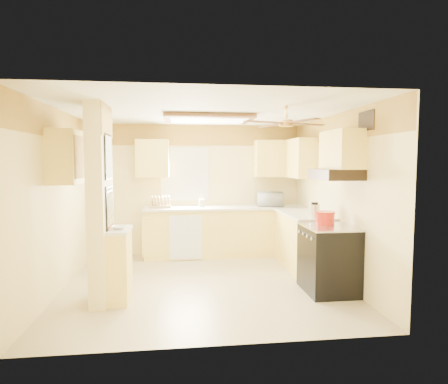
{
  "coord_description": "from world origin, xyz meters",
  "views": [
    {
      "loc": [
        -0.36,
        -5.39,
        1.79
      ],
      "look_at": [
        0.33,
        0.35,
        1.32
      ],
      "focal_mm": 30.0,
      "sensor_mm": 36.0,
      "label": 1
    }
  ],
  "objects": [
    {
      "name": "wall_back",
      "position": [
        0.0,
        1.9,
        1.25
      ],
      "size": [
        4.0,
        0.0,
        4.0
      ],
      "primitive_type": "plane",
      "rotation": [
        1.57,
        0.0,
        0.0
      ],
      "color": "#F6DF96",
      "rests_on": "floor"
    },
    {
      "name": "vent_grate",
      "position": [
        1.98,
        -0.9,
        2.3
      ],
      "size": [
        0.02,
        0.4,
        0.25
      ],
      "primitive_type": "cube",
      "color": "black",
      "rests_on": "wall_right"
    },
    {
      "name": "dutch_oven",
      "position": [
        1.66,
        -0.43,
        1.01
      ],
      "size": [
        0.27,
        0.27,
        0.18
      ],
      "color": "red",
      "rests_on": "stove"
    },
    {
      "name": "poster_menu",
      "position": [
        -1.24,
        -0.55,
        1.85
      ],
      "size": [
        0.02,
        0.42,
        0.57
      ],
      "color": "black",
      "rests_on": "partition_column"
    },
    {
      "name": "wall_front",
      "position": [
        0.0,
        -1.9,
        1.25
      ],
      "size": [
        4.0,
        0.0,
        4.0
      ],
      "primitive_type": "plane",
      "rotation": [
        -1.57,
        0.0,
        0.0
      ],
      "color": "#F6DF96",
      "rests_on": "floor"
    },
    {
      "name": "window",
      "position": [
        -0.25,
        1.89,
        1.55
      ],
      "size": [
        0.92,
        0.02,
        1.02
      ],
      "color": "white",
      "rests_on": "wall_back"
    },
    {
      "name": "floor",
      "position": [
        0.0,
        0.0,
        0.0
      ],
      "size": [
        4.0,
        4.0,
        0.0
      ],
      "primitive_type": "plane",
      "color": "tan",
      "rests_on": "ground"
    },
    {
      "name": "upper_cab_left_wall",
      "position": [
        -1.82,
        -0.25,
        1.85
      ],
      "size": [
        0.35,
        0.75,
        0.7
      ],
      "primitive_type": "cube",
      "color": "#FFDC72",
      "rests_on": "wall_left"
    },
    {
      "name": "kettle",
      "position": [
        1.68,
        0.05,
        1.05
      ],
      "size": [
        0.15,
        0.15,
        0.24
      ],
      "color": "silver",
      "rests_on": "countertop_right"
    },
    {
      "name": "wall_left",
      "position": [
        -2.0,
        0.0,
        1.25
      ],
      "size": [
        0.0,
        3.8,
        3.8
      ],
      "primitive_type": "plane",
      "rotation": [
        1.57,
        0.0,
        1.57
      ],
      "color": "#F6DF96",
      "rests_on": "floor"
    },
    {
      "name": "partition_column",
      "position": [
        -1.35,
        -0.55,
        1.25
      ],
      "size": [
        0.2,
        0.7,
        2.5
      ],
      "primitive_type": "cube",
      "color": "#F6DF96",
      "rests_on": "floor"
    },
    {
      "name": "countertop_right",
      "position": [
        1.69,
        0.6,
        0.92
      ],
      "size": [
        0.64,
        1.44,
        0.04
      ],
      "primitive_type": "cube",
      "color": "white",
      "rests_on": "lower_cabinets_right"
    },
    {
      "name": "ledge_top",
      "position": [
        -1.13,
        -0.55,
        0.92
      ],
      "size": [
        0.28,
        0.58,
        0.04
      ],
      "primitive_type": "cube",
      "color": "white",
      "rests_on": "partition_ledge"
    },
    {
      "name": "partition_ledge",
      "position": [
        -1.13,
        -0.55,
        0.45
      ],
      "size": [
        0.25,
        0.55,
        0.9
      ],
      "primitive_type": "cube",
      "color": "#FFDC72",
      "rests_on": "floor"
    },
    {
      "name": "microwave",
      "position": [
        1.37,
        1.59,
        1.08
      ],
      "size": [
        0.53,
        0.4,
        0.27
      ],
      "primitive_type": "imported",
      "rotation": [
        0.0,
        0.0,
        3.0
      ],
      "color": "white",
      "rests_on": "countertop_back"
    },
    {
      "name": "dish_rack",
      "position": [
        -0.71,
        1.61,
        1.02
      ],
      "size": [
        0.38,
        0.29,
        0.21
      ],
      "color": "#DBBD7E",
      "rests_on": "countertop_back"
    },
    {
      "name": "ceiling_fan",
      "position": [
        1.0,
        -0.7,
        2.29
      ],
      "size": [
        1.15,
        1.15,
        0.26
      ],
      "color": "gold",
      "rests_on": "ceiling"
    },
    {
      "name": "utensil_crock",
      "position": [
        0.06,
        1.66,
        1.01
      ],
      "size": [
        0.11,
        0.11,
        0.23
      ],
      "color": "white",
      "rests_on": "countertop_back"
    },
    {
      "name": "wall_right",
      "position": [
        2.0,
        0.0,
        1.25
      ],
      "size": [
        0.0,
        3.8,
        3.8
      ],
      "primitive_type": "plane",
      "rotation": [
        1.57,
        0.0,
        -1.57
      ],
      "color": "#F6DF96",
      "rests_on": "floor"
    },
    {
      "name": "lower_cabinets_back",
      "position": [
        0.5,
        1.6,
        0.45
      ],
      "size": [
        3.0,
        0.6,
        0.9
      ],
      "primitive_type": "cube",
      "color": "#FFDC72",
      "rests_on": "floor"
    },
    {
      "name": "upper_cab_right",
      "position": [
        1.82,
        1.25,
        1.85
      ],
      "size": [
        0.35,
        1.0,
        0.7
      ],
      "primitive_type": "cube",
      "color": "#FFDC72",
      "rests_on": "wall_right"
    },
    {
      "name": "range_hood",
      "position": [
        1.74,
        -0.55,
        1.62
      ],
      "size": [
        0.5,
        0.76,
        0.14
      ],
      "primitive_type": "cube",
      "color": "black",
      "rests_on": "upper_cab_over_stove"
    },
    {
      "name": "upper_cab_back_left",
      "position": [
        -0.85,
        1.72,
        1.85
      ],
      "size": [
        0.6,
        0.35,
        0.7
      ],
      "primitive_type": "cube",
      "color": "#FFDC72",
      "rests_on": "wall_back"
    },
    {
      "name": "dishwasher_panel",
      "position": [
        -0.25,
        1.29,
        0.43
      ],
      "size": [
        0.58,
        0.02,
        0.8
      ],
      "primitive_type": "cube",
      "color": "white",
      "rests_on": "lower_cabinets_back"
    },
    {
      "name": "poster_nashville",
      "position": [
        -1.24,
        -0.55,
        1.2
      ],
      "size": [
        0.02,
        0.42,
        0.57
      ],
      "color": "black",
      "rests_on": "partition_column"
    },
    {
      "name": "bowl",
      "position": [
        -1.12,
        -0.59,
        0.96
      ],
      "size": [
        0.2,
        0.2,
        0.05
      ],
      "primitive_type": "imported",
      "rotation": [
        0.0,
        0.0,
        -0.1
      ],
      "color": "white",
      "rests_on": "ledge_top"
    },
    {
      "name": "ceiling_light_panel",
      "position": [
        0.1,
        0.5,
        2.46
      ],
      "size": [
        1.35,
        0.95,
        0.06
      ],
      "color": "brown",
      "rests_on": "ceiling"
    },
    {
      "name": "stove",
      "position": [
        1.67,
        -0.55,
        0.46
      ],
      "size": [
        0.68,
        0.77,
        0.92
      ],
      "color": "black",
      "rests_on": "floor"
    },
    {
      "name": "ceiling",
      "position": [
        0.0,
        0.0,
        2.5
      ],
      "size": [
        4.0,
        4.0,
        0.0
      ],
      "primitive_type": "plane",
      "rotation": [
        3.14,
        0.0,
        0.0
      ],
      "color": "white",
      "rests_on": "wall_back"
    },
    {
      "name": "upper_cab_over_stove",
      "position": [
        1.82,
        -0.55,
        1.95
      ],
      "size": [
        0.35,
        0.76,
        0.52
      ],
      "primitive_type": "cube",
      "color": "#FFDC72",
      "rests_on": "wall_right"
    },
    {
      "name": "lower_cabinets_right",
      "position": [
        1.7,
        0.6,
        0.45
      ],
      "size": [
        0.6,
        1.4,
        0.9
      ],
      "primitive_type": "cube",
      "color": "#FFDC72",
      "rests_on": "floor"
    },
    {
      "name": "wallpaper_border",
      "position": [
        0.0,
        1.88,
        2.3
      ],
      "size": [
        4.0,
        0.02,
        0.4
      ],
      "primitive_type": "cube",
      "color": "yellow",
      "rests_on": "wall_back"
    },
    {
      "name": "countertop_back",
      "position": [
        0.5,
        1.59,
        0.92
      ],
      "size": [
        3.04,
        0.64,
        0.04
      ],
      "primitive_type": "cube",
      "color": "white",
      "rests_on": "lower_cabinets_back"
    },
    {
      "name": "upper_cab_back_right",
      "position": [
        1.55,
        1.72,
        1.85
      ],
      "size": [
        0.9,
        0.35,
        0.7
      ],
      "primitive_type": "cube",
      "color": "#FFDC72",
      "rests_on": "wall_back"
    }
  ]
}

